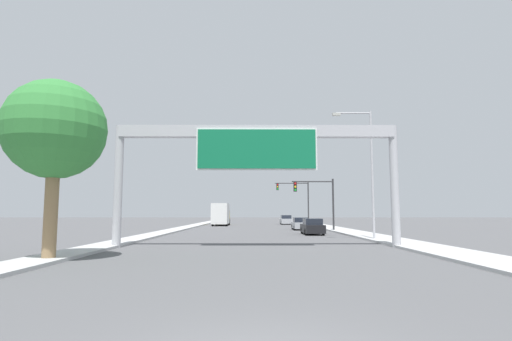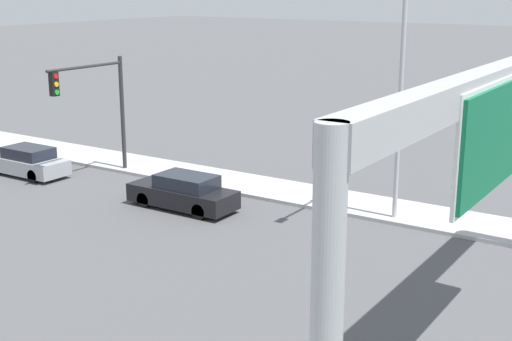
% 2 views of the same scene
% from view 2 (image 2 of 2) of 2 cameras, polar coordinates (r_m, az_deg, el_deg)
% --- Properties ---
extents(sign_gantry, '(16.90, 0.73, 7.22)m').
position_cam_2_polar(sign_gantry, '(17.57, 18.64, 3.18)').
color(sign_gantry, '#B2B2B7').
rests_on(sign_gantry, ground).
extents(car_mid_right, '(1.72, 4.45, 1.43)m').
position_cam_2_polar(car_mid_right, '(36.34, -17.85, 0.67)').
color(car_mid_right, '#A5A8AD').
rests_on(car_mid_right, ground).
extents(car_far_right, '(1.74, 4.69, 1.47)m').
position_cam_2_polar(car_far_right, '(29.59, -5.82, -1.76)').
color(car_far_right, black).
rests_on(car_far_right, ground).
extents(traffic_light_near_intersection, '(4.60, 0.32, 5.69)m').
position_cam_2_polar(traffic_light_near_intersection, '(34.36, -12.47, 5.71)').
color(traffic_light_near_intersection, '#2D2D30').
rests_on(traffic_light_near_intersection, ground).
extents(street_lamp_right, '(2.96, 0.28, 9.62)m').
position_cam_2_polar(street_lamp_right, '(27.14, 11.27, 7.26)').
color(street_lamp_right, '#B2B2B7').
rests_on(street_lamp_right, ground).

